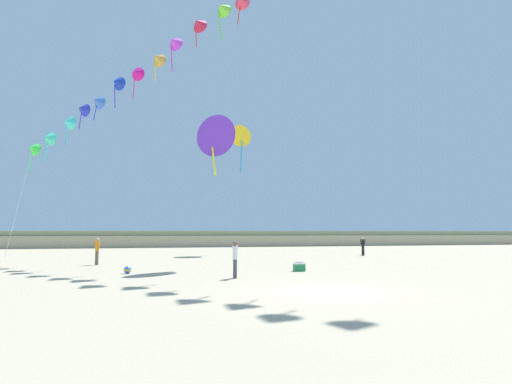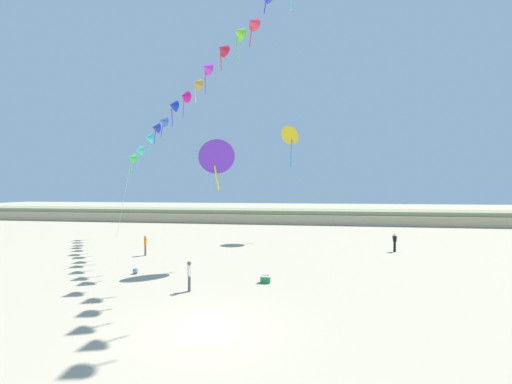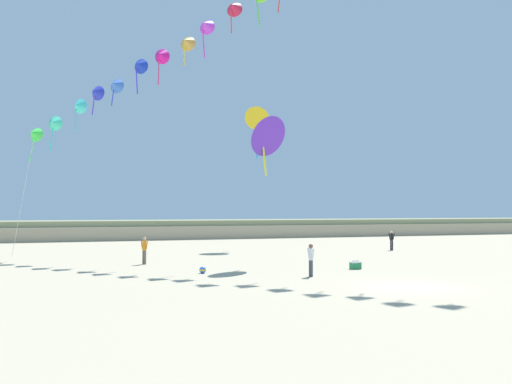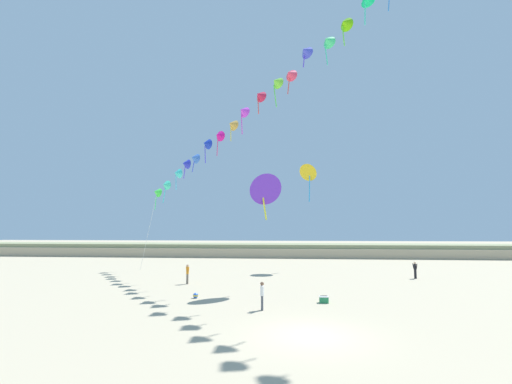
{
  "view_description": "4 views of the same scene",
  "coord_description": "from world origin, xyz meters",
  "px_view_note": "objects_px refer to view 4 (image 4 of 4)",
  "views": [
    {
      "loc": [
        -5.63,
        -13.04,
        2.05
      ],
      "look_at": [
        0.6,
        13.7,
        4.77
      ],
      "focal_mm": 28.0,
      "sensor_mm": 36.0,
      "label": 1
    },
    {
      "loc": [
        3.98,
        -12.88,
        5.48
      ],
      "look_at": [
        0.23,
        10.18,
        5.29
      ],
      "focal_mm": 24.0,
      "sensor_mm": 36.0,
      "label": 2
    },
    {
      "loc": [
        -13.76,
        -20.15,
        3.31
      ],
      "look_at": [
        -2.86,
        11.95,
        4.45
      ],
      "focal_mm": 38.0,
      "sensor_mm": 36.0,
      "label": 3
    },
    {
      "loc": [
        -1.01,
        -15.9,
        4.73
      ],
      "look_at": [
        -3.43,
        11.16,
        7.65
      ],
      "focal_mm": 24.0,
      "sensor_mm": 36.0,
      "label": 4
    }
  ],
  "objects_px": {
    "person_mid_center": "(188,273)",
    "beach_cooler": "(324,299)",
    "person_near_left": "(415,269)",
    "large_kite_mid_trail": "(309,171)",
    "large_kite_low_lead": "(264,188)",
    "beach_ball": "(196,295)",
    "person_near_right": "(262,294)"
  },
  "relations": [
    {
      "from": "person_mid_center",
      "to": "beach_cooler",
      "type": "xyz_separation_m",
      "value": [
        10.89,
        -6.55,
        -0.75
      ]
    },
    {
      "from": "person_near_left",
      "to": "large_kite_mid_trail",
      "type": "height_order",
      "value": "large_kite_mid_trail"
    },
    {
      "from": "person_mid_center",
      "to": "large_kite_low_lead",
      "type": "height_order",
      "value": "large_kite_low_lead"
    },
    {
      "from": "large_kite_low_lead",
      "to": "beach_ball",
      "type": "xyz_separation_m",
      "value": [
        -4.53,
        -3.09,
        -7.76
      ]
    },
    {
      "from": "person_near_left",
      "to": "large_kite_mid_trail",
      "type": "xyz_separation_m",
      "value": [
        -9.43,
        6.53,
        10.65
      ]
    },
    {
      "from": "person_near_right",
      "to": "person_mid_center",
      "type": "relative_size",
      "value": 0.97
    },
    {
      "from": "person_near_left",
      "to": "beach_cooler",
      "type": "xyz_separation_m",
      "value": [
        -9.86,
        -11.64,
        -0.71
      ]
    },
    {
      "from": "person_near_left",
      "to": "large_kite_low_lead",
      "type": "relative_size",
      "value": 0.41
    },
    {
      "from": "beach_cooler",
      "to": "large_kite_mid_trail",
      "type": "bearing_deg",
      "value": 88.64
    },
    {
      "from": "person_mid_center",
      "to": "beach_cooler",
      "type": "relative_size",
      "value": 2.89
    },
    {
      "from": "beach_cooler",
      "to": "person_mid_center",
      "type": "bearing_deg",
      "value": 148.97
    },
    {
      "from": "large_kite_mid_trail",
      "to": "beach_ball",
      "type": "relative_size",
      "value": 13.27
    },
    {
      "from": "large_kite_low_lead",
      "to": "large_kite_mid_trail",
      "type": "xyz_separation_m",
      "value": [
        4.5,
        14.35,
        3.63
      ]
    },
    {
      "from": "person_near_right",
      "to": "large_kite_mid_trail",
      "type": "xyz_separation_m",
      "value": [
        4.24,
        20.52,
        10.63
      ]
    },
    {
      "from": "person_near_left",
      "to": "beach_ball",
      "type": "relative_size",
      "value": 4.43
    },
    {
      "from": "person_mid_center",
      "to": "beach_cooler",
      "type": "bearing_deg",
      "value": -31.03
    },
    {
      "from": "person_near_right",
      "to": "person_near_left",
      "type": "bearing_deg",
      "value": 45.66
    },
    {
      "from": "large_kite_low_lead",
      "to": "person_near_right",
      "type": "bearing_deg",
      "value": -87.6
    },
    {
      "from": "large_kite_mid_trail",
      "to": "beach_ball",
      "type": "xyz_separation_m",
      "value": [
        -9.03,
        -17.44,
        -11.39
      ]
    },
    {
      "from": "person_near_right",
      "to": "large_kite_mid_trail",
      "type": "relative_size",
      "value": 0.34
    },
    {
      "from": "large_kite_low_lead",
      "to": "person_near_left",
      "type": "bearing_deg",
      "value": 29.3
    },
    {
      "from": "person_near_left",
      "to": "beach_ball",
      "type": "bearing_deg",
      "value": -149.42
    },
    {
      "from": "person_mid_center",
      "to": "beach_cooler",
      "type": "distance_m",
      "value": 12.73
    },
    {
      "from": "person_near_right",
      "to": "beach_ball",
      "type": "distance_m",
      "value": 5.74
    },
    {
      "from": "person_mid_center",
      "to": "large_kite_mid_trail",
      "type": "distance_m",
      "value": 19.39
    },
    {
      "from": "person_near_left",
      "to": "large_kite_low_lead",
      "type": "height_order",
      "value": "large_kite_low_lead"
    },
    {
      "from": "person_near_left",
      "to": "large_kite_mid_trail",
      "type": "bearing_deg",
      "value": 145.28
    },
    {
      "from": "person_near_left",
      "to": "large_kite_low_lead",
      "type": "bearing_deg",
      "value": -150.7
    },
    {
      "from": "person_mid_center",
      "to": "beach_ball",
      "type": "height_order",
      "value": "person_mid_center"
    },
    {
      "from": "person_mid_center",
      "to": "large_kite_low_lead",
      "type": "distance_m",
      "value": 10.13
    },
    {
      "from": "person_near_left",
      "to": "large_kite_low_lead",
      "type": "distance_m",
      "value": 17.44
    },
    {
      "from": "large_kite_mid_trail",
      "to": "beach_cooler",
      "type": "relative_size",
      "value": 8.32
    }
  ]
}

